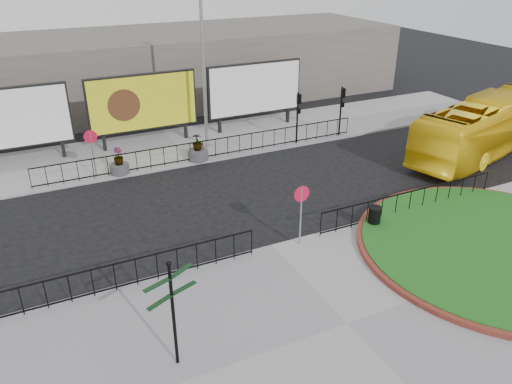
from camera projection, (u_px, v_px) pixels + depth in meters
ground at (272, 247)px, 19.32m from camera, size 90.00×90.00×0.00m
pavement_near at (347, 325)px, 15.25m from camera, size 30.00×10.00×0.12m
pavement_far at (177, 146)px, 29.00m from camera, size 44.00×6.00×0.12m
brick_edge at (496, 247)px, 18.92m from camera, size 10.40×10.40×0.18m
grass_lawn at (496, 247)px, 18.91m from camera, size 10.00×10.00×0.22m
railing_near_left at (115, 277)px, 16.44m from camera, size 10.00×0.10×1.10m
railing_near_right at (410, 202)px, 21.32m from camera, size 9.00×0.10×1.10m
railing_far at (209, 149)px, 26.94m from camera, size 18.00×0.10×1.10m
speed_sign_far at (91, 144)px, 24.13m from camera, size 0.64×0.07×2.47m
speed_sign_near at (301, 202)px, 18.55m from camera, size 0.64×0.07×2.47m
billboard_left at (7, 119)px, 25.35m from camera, size 6.20×0.31×4.10m
billboard_mid at (143, 103)px, 28.08m from camera, size 6.20×0.31×4.10m
billboard_right at (255, 89)px, 30.82m from camera, size 6.20×0.31×4.10m
lamp_post at (204, 64)px, 26.68m from camera, size 0.74×0.18×9.23m
signal_pole_a at (298, 110)px, 28.49m from camera, size 0.22×0.26×3.00m
signal_pole_b at (342, 104)px, 29.66m from camera, size 0.22×0.26×3.00m
building_backdrop at (132, 70)px, 36.01m from camera, size 40.00×10.00×5.00m
fingerpost_sign at (172, 304)px, 12.91m from camera, size 1.52×0.83×3.34m
litter_bin at (374, 217)px, 20.30m from camera, size 0.55×0.55×0.90m
bus at (484, 127)px, 27.40m from camera, size 11.59×5.73×3.15m
planter_a at (119, 165)px, 25.17m from camera, size 0.95×0.95×1.38m
planter_b at (198, 151)px, 26.80m from camera, size 1.08×1.08×1.49m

